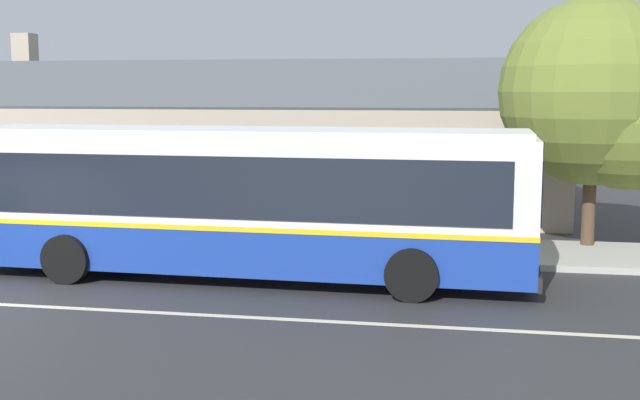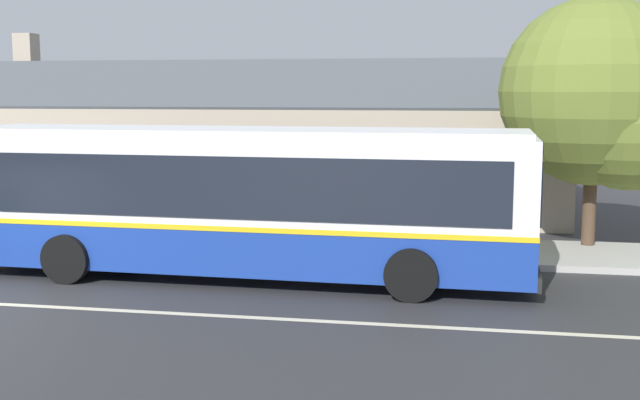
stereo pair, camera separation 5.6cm
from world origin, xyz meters
name	(u,v)px [view 1 (the left image)]	position (x,y,z in m)	size (l,w,h in m)	color
sidewalk_far	(131,240)	(0.00, 6.00, 0.07)	(60.00, 3.00, 0.15)	#ADAAA3
community_building	(194,151)	(-0.96, 13.74, 1.78)	(25.09, 8.86, 5.93)	tan
transit_bus	(240,198)	(3.79, 2.90, 1.67)	(12.02, 2.97, 3.10)	navy
bench_down_street	(117,222)	(-0.20, 5.68, 0.58)	(1.90, 0.51, 0.94)	brown
street_tree_primary	(603,100)	(11.52, 6.93, 3.65)	(4.58, 4.47, 6.07)	#4C3828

